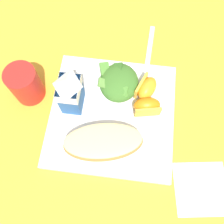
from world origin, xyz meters
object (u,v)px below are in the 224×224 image
orange_wedge_front (147,106)px  orange_wedge_middle (147,88)px  milk_carton (70,92)px  metal_fork (148,61)px  green_salad_pile (119,82)px  drinking_red_cup (25,84)px  paper_napkin (201,189)px  white_plate (112,115)px  cheesy_pizza_bread (103,142)px

orange_wedge_front → orange_wedge_middle: same height
milk_carton → metal_fork: milk_carton is taller
green_salad_pile → drinking_red_cup: 0.21m
green_salad_pile → milk_carton: 0.12m
orange_wedge_front → paper_napkin: 0.21m
orange_wedge_front → paper_napkin: size_ratio=0.60×
orange_wedge_middle → green_salad_pile: bearing=84.4°
white_plate → green_salad_pile: 0.08m
cheesy_pizza_bread → milk_carton: milk_carton is taller
white_plate → green_salad_pile: size_ratio=2.80×
green_salad_pile → orange_wedge_front: same height
orange_wedge_middle → milk_carton: bearing=107.1°
metal_fork → drinking_red_cup: (-0.12, 0.27, 0.04)m
cheesy_pizza_bread → orange_wedge_front: (0.09, -0.09, 0.00)m
orange_wedge_front → metal_fork: (0.14, 0.00, -0.03)m
paper_napkin → cheesy_pizza_bread: bearing=73.2°
metal_fork → orange_wedge_front: bearing=-178.3°
cheesy_pizza_bread → milk_carton: (0.09, 0.08, 0.04)m
green_salad_pile → orange_wedge_front: size_ratio=1.52×
milk_carton → orange_wedge_middle: (0.05, -0.16, -0.04)m
drinking_red_cup → milk_carton: bearing=-100.4°
cheesy_pizza_bread → milk_carton: size_ratio=1.66×
milk_carton → orange_wedge_front: size_ratio=1.67×
milk_carton → orange_wedge_middle: bearing=-72.9°
cheesy_pizza_bread → white_plate: bearing=-7.4°
orange_wedge_front → metal_fork: orange_wedge_front is taller
milk_carton → drinking_red_cup: (0.02, 0.11, -0.03)m
cheesy_pizza_bread → paper_napkin: bearing=-106.8°
green_salad_pile → paper_napkin: green_salad_pile is taller
cheesy_pizza_bread → green_salad_pile: (0.14, -0.02, 0.00)m
orange_wedge_front → orange_wedge_middle: (0.04, 0.00, 0.00)m
drinking_red_cup → orange_wedge_middle: bearing=-83.9°
white_plate → cheesy_pizza_bread: cheesy_pizza_bread is taller
green_salad_pile → drinking_red_cup: (-0.04, 0.21, 0.01)m
white_plate → drinking_red_cup: (0.03, 0.20, 0.04)m
cheesy_pizza_bread → metal_fork: cheesy_pizza_bread is taller
milk_carton → metal_fork: 0.23m
milk_carton → metal_fork: size_ratio=0.58×
green_salad_pile → metal_fork: size_ratio=0.53×
paper_napkin → orange_wedge_front: bearing=39.5°
white_plate → orange_wedge_front: (0.02, -0.08, 0.03)m
milk_carton → drinking_red_cup: bearing=79.6°
orange_wedge_front → drinking_red_cup: size_ratio=0.73×
milk_carton → green_salad_pile: bearing=-60.0°
white_plate → metal_fork: (0.16, -0.07, -0.01)m
white_plate → drinking_red_cup: drinking_red_cup is taller
cheesy_pizza_bread → orange_wedge_middle: size_ratio=2.64×
milk_carton → orange_wedge_front: 0.17m
orange_wedge_middle → drinking_red_cup: drinking_red_cup is taller
milk_carton → orange_wedge_middle: milk_carton is taller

